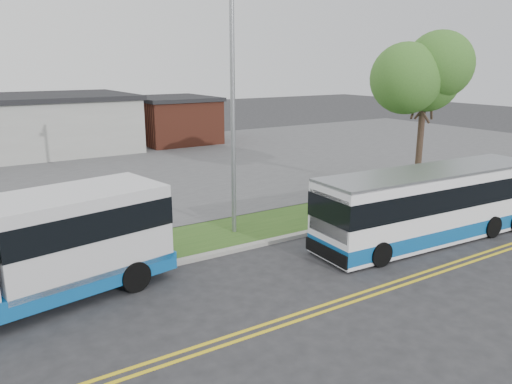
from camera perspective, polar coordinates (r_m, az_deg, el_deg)
ground at (r=16.47m, az=-6.71°, el=-9.31°), size 140.00×140.00×0.00m
lane_line_north at (r=13.45m, az=0.75°, el=-14.97°), size 70.00×0.12×0.01m
lane_line_south at (r=13.24m, az=1.49°, el=-15.50°), size 70.00×0.12×0.01m
curb at (r=17.36m, az=-8.33°, el=-7.81°), size 80.00×0.30×0.15m
verge at (r=18.92m, az=-10.59°, el=-6.08°), size 80.00×3.30×0.10m
parking_lot at (r=31.98m, az=-20.20°, el=1.75°), size 80.00×25.00×0.10m
brick_wing at (r=43.35m, az=-9.42°, el=8.15°), size 6.30×7.30×3.90m
tree_east at (r=26.35m, az=18.83°, el=12.85°), size 5.20×5.20×8.33m
streetlight_near at (r=18.94m, az=-2.57°, el=10.29°), size 0.35×1.53×9.50m
shuttle_bus at (r=15.38m, az=-22.34°, el=-5.56°), size 8.28×3.94×3.06m
transit_bus at (r=20.16m, az=19.34°, el=-1.36°), size 10.04×2.81×2.76m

